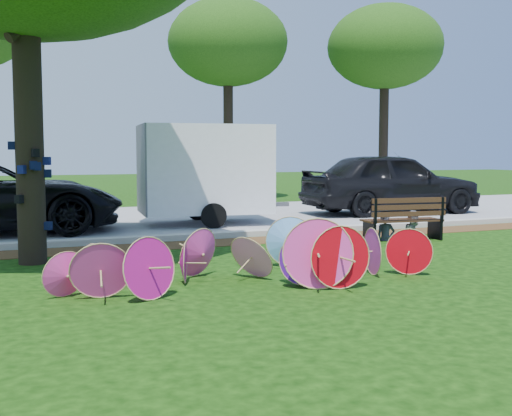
{
  "coord_description": "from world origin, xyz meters",
  "views": [
    {
      "loc": [
        -3.39,
        -7.33,
        1.78
      ],
      "look_at": [
        0.5,
        2.0,
        0.9
      ],
      "focal_mm": 45.0,
      "sensor_mm": 36.0,
      "label": 1
    }
  ],
  "objects_px": {
    "cargo_trailer": "(205,169)",
    "person_left": "(386,214)",
    "park_bench": "(402,219)",
    "parasol_pile": "(260,256)",
    "dark_pickup": "(391,183)",
    "person_right": "(415,212)"
  },
  "relations": [
    {
      "from": "parasol_pile",
      "to": "person_right",
      "type": "bearing_deg",
      "value": 32.21
    },
    {
      "from": "dark_pickup",
      "to": "person_right",
      "type": "bearing_deg",
      "value": 153.08
    },
    {
      "from": "parasol_pile",
      "to": "dark_pickup",
      "type": "height_order",
      "value": "dark_pickup"
    },
    {
      "from": "park_bench",
      "to": "dark_pickup",
      "type": "bearing_deg",
      "value": 64.19
    },
    {
      "from": "person_left",
      "to": "dark_pickup",
      "type": "bearing_deg",
      "value": 66.13
    },
    {
      "from": "park_bench",
      "to": "person_left",
      "type": "height_order",
      "value": "person_left"
    },
    {
      "from": "parasol_pile",
      "to": "person_left",
      "type": "relative_size",
      "value": 5.05
    },
    {
      "from": "dark_pickup",
      "to": "cargo_trailer",
      "type": "distance_m",
      "value": 5.92
    },
    {
      "from": "cargo_trailer",
      "to": "park_bench",
      "type": "xyz_separation_m",
      "value": [
        2.78,
        -4.3,
        -0.94
      ]
    },
    {
      "from": "dark_pickup",
      "to": "park_bench",
      "type": "height_order",
      "value": "dark_pickup"
    },
    {
      "from": "person_right",
      "to": "cargo_trailer",
      "type": "bearing_deg",
      "value": 107.3
    },
    {
      "from": "parasol_pile",
      "to": "park_bench",
      "type": "bearing_deg",
      "value": 33.79
    },
    {
      "from": "cargo_trailer",
      "to": "person_left",
      "type": "height_order",
      "value": "cargo_trailer"
    },
    {
      "from": "cargo_trailer",
      "to": "park_bench",
      "type": "relative_size",
      "value": 1.84
    },
    {
      "from": "dark_pickup",
      "to": "park_bench",
      "type": "distance_m",
      "value": 5.8
    },
    {
      "from": "dark_pickup",
      "to": "cargo_trailer",
      "type": "xyz_separation_m",
      "value": [
        -5.88,
        -0.58,
        0.48
      ]
    },
    {
      "from": "dark_pickup",
      "to": "person_right",
      "type": "relative_size",
      "value": 4.64
    },
    {
      "from": "park_bench",
      "to": "person_right",
      "type": "height_order",
      "value": "person_right"
    },
    {
      "from": "parasol_pile",
      "to": "person_right",
      "type": "xyz_separation_m",
      "value": [
        4.71,
        2.97,
        0.19
      ]
    },
    {
      "from": "person_right",
      "to": "park_bench",
      "type": "bearing_deg",
      "value": 169.02
    },
    {
      "from": "dark_pickup",
      "to": "person_left",
      "type": "bearing_deg",
      "value": 147.19
    },
    {
      "from": "parasol_pile",
      "to": "cargo_trailer",
      "type": "height_order",
      "value": "cargo_trailer"
    }
  ]
}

